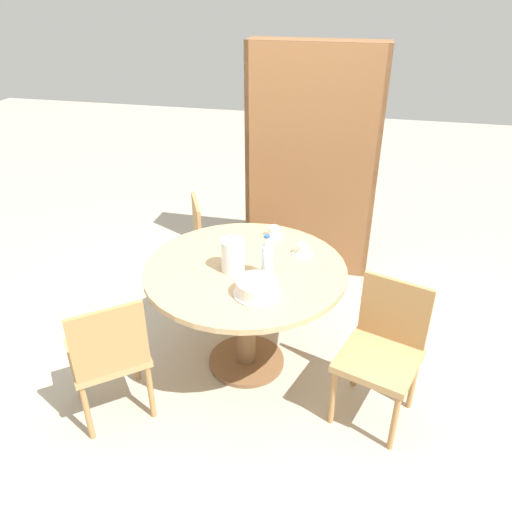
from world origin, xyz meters
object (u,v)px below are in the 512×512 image
object	(u,v)px
water_bottle	(267,260)
chair_c	(109,354)
chair_a	(383,349)
cup_b	(274,232)
chair_b	(216,245)
bookshelf	(310,168)
cake_main	(257,288)
coffee_pot	(233,254)
cup_a	(303,250)

from	to	relation	value
water_bottle	chair_c	bearing A→B (deg)	-145.87
water_bottle	chair_a	bearing A→B (deg)	-12.07
water_bottle	cup_b	size ratio (longest dim) A/B	1.95
chair_b	cup_b	xyz separation A→B (m)	(0.52, -0.33, 0.33)
chair_c	bookshelf	xyz separation A→B (m)	(0.84, 2.03, 0.46)
bookshelf	chair_a	bearing A→B (deg)	111.83
bookshelf	cake_main	distance (m)	1.70
chair_c	coffee_pot	bearing A→B (deg)	-175.68
water_bottle	cake_main	world-z (taller)	water_bottle
cup_a	cake_main	bearing A→B (deg)	-109.63
chair_a	cake_main	world-z (taller)	cake_main
water_bottle	chair_b	bearing A→B (deg)	124.71
cake_main	cup_b	size ratio (longest dim) A/B	1.90
chair_a	cake_main	bearing A→B (deg)	-157.43
coffee_pot	water_bottle	size ratio (longest dim) A/B	0.90
chair_c	water_bottle	distance (m)	1.04
chair_b	chair_a	bearing A→B (deg)	-153.21
bookshelf	water_bottle	bearing A→B (deg)	88.06
coffee_pot	cup_a	bearing A→B (deg)	36.89
cake_main	cup_a	bearing A→B (deg)	70.37
chair_c	bookshelf	world-z (taller)	bookshelf
chair_b	cup_b	bearing A→B (deg)	-147.76
chair_b	bookshelf	bearing A→B (deg)	-69.89
chair_a	coffee_pot	bearing A→B (deg)	-172.17
chair_a	water_bottle	distance (m)	0.83
chair_b	cake_main	xyz separation A→B (m)	(0.57, -1.05, 0.34)
chair_a	cup_b	size ratio (longest dim) A/B	6.06
coffee_pot	cake_main	bearing A→B (deg)	-48.58
chair_b	chair_c	distance (m)	1.39
chair_c	cake_main	size ratio (longest dim) A/B	3.20
chair_b	cup_a	xyz separation A→B (m)	(0.75, -0.54, 0.33)
chair_a	chair_b	bearing A→B (deg)	160.93
chair_b	coffee_pot	distance (m)	0.99
chair_a	cup_b	bearing A→B (deg)	157.61
chair_a	cup_a	bearing A→B (deg)	158.17
coffee_pot	water_bottle	bearing A→B (deg)	-5.74
chair_a	chair_b	xyz separation A→B (m)	(-1.29, 0.99, 0.00)
cup_a	chair_b	bearing A→B (deg)	144.56
chair_a	coffee_pot	size ratio (longest dim) A/B	3.46
chair_a	water_bottle	bearing A→B (deg)	-173.59
cup_a	cup_b	bearing A→B (deg)	137.85
coffee_pot	cup_b	xyz separation A→B (m)	(0.15, 0.49, -0.08)
chair_c	cake_main	bearing A→B (deg)	163.64
chair_b	cup_a	distance (m)	0.98
cake_main	chair_a	bearing A→B (deg)	4.09
water_bottle	cup_a	size ratio (longest dim) A/B	1.95
cake_main	coffee_pot	bearing A→B (deg)	131.42
chair_a	bookshelf	distance (m)	1.83
chair_b	coffee_pot	world-z (taller)	coffee_pot
bookshelf	cake_main	world-z (taller)	bookshelf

